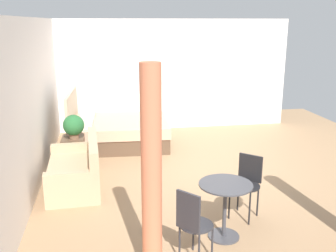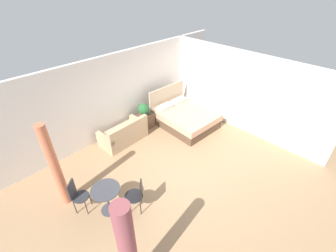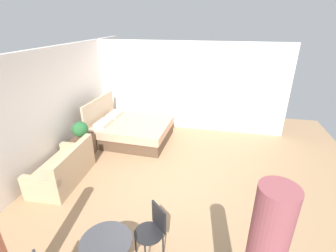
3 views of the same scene
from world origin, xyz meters
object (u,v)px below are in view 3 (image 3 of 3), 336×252
Objects in this scene: nightstand at (84,146)px; bed at (131,130)px; cafe_chair_near_couch at (153,227)px; potted_plant at (80,130)px; vase at (85,132)px; couch at (64,170)px.

bed is at bearing -38.08° from nightstand.
bed is 2.48× the size of cafe_chair_near_couch.
vase is at bearing 8.64° from potted_plant.
cafe_chair_near_couch is (-3.55, -1.66, 0.23)m from bed.
bed is 4.70× the size of potted_plant.
vase is at bearing -3.17° from nightstand.
potted_plant is at bearing -158.17° from nightstand.
potted_plant is (0.96, 0.08, 0.53)m from couch.
bed is at bearing -41.08° from vase.
bed is 2.30m from couch.
vase is 0.22× the size of cafe_chair_near_couch.
couch is 8.05× the size of vase.
bed reaches higher than vase.
bed reaches higher than potted_plant.
cafe_chair_near_couch reaches higher than nightstand.
couch is 1.10m from potted_plant.
couch is 1.07m from nightstand.
cafe_chair_near_couch reaches higher than vase.
bed is 1.40× the size of couch.
nightstand is at bearing 6.52° from couch.
bed reaches higher than couch.
bed is 1.36m from vase.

